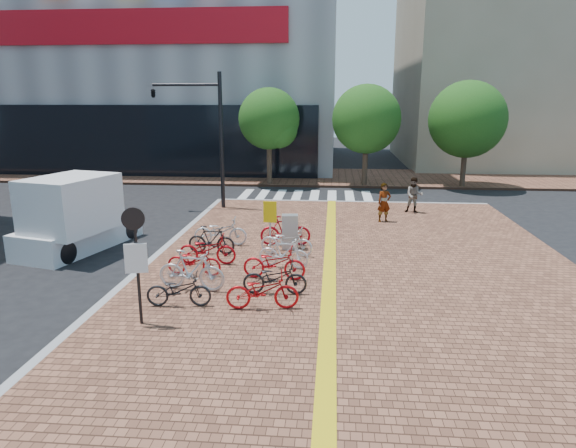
# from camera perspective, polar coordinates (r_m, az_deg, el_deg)

# --- Properties ---
(ground) EXTENTS (120.00, 120.00, 0.00)m
(ground) POSITION_cam_1_polar(r_m,az_deg,el_deg) (15.81, -2.71, -6.26)
(ground) COLOR black
(ground) RESTS_ON ground
(sidewalk) EXTENTS (14.00, 34.00, 0.15)m
(sidewalk) POSITION_cam_1_polar(r_m,az_deg,el_deg) (11.12, 9.65, -15.11)
(sidewalk) COLOR brown
(sidewalk) RESTS_ON ground
(tactile_strip) EXTENTS (0.40, 34.00, 0.01)m
(tactile_strip) POSITION_cam_1_polar(r_m,az_deg,el_deg) (11.04, 4.32, -14.69)
(tactile_strip) COLOR gold
(tactile_strip) RESTS_ON sidewalk
(kerb_west) EXTENTS (0.25, 34.00, 0.15)m
(kerb_west) POSITION_cam_1_polar(r_m,az_deg,el_deg) (12.63, -24.81, -12.58)
(kerb_west) COLOR gray
(kerb_west) RESTS_ON ground
(kerb_north) EXTENTS (14.00, 0.25, 0.15)m
(kerb_north) POSITION_cam_1_polar(r_m,az_deg,el_deg) (27.26, 6.99, 2.37)
(kerb_north) COLOR gray
(kerb_north) RESTS_ON ground
(far_sidewalk) EXTENTS (70.00, 8.00, 0.15)m
(far_sidewalk) POSITION_cam_1_polar(r_m,az_deg,el_deg) (36.17, 1.79, 5.27)
(far_sidewalk) COLOR brown
(far_sidewalk) RESTS_ON ground
(building_beige) EXTENTS (20.00, 18.00, 18.00)m
(building_beige) POSITION_cam_1_polar(r_m,az_deg,el_deg) (49.49, 25.00, 16.69)
(building_beige) COLOR gray
(building_beige) RESTS_ON ground
(crosswalk) EXTENTS (7.50, 4.00, 0.01)m
(crosswalk) POSITION_cam_1_polar(r_m,az_deg,el_deg) (29.26, 1.96, 3.11)
(crosswalk) COLOR silver
(crosswalk) RESTS_ON ground
(street_trees) EXTENTS (16.20, 4.60, 6.35)m
(street_trees) POSITION_cam_1_polar(r_m,az_deg,el_deg) (32.33, 10.59, 11.21)
(street_trees) COLOR #38281E
(street_trees) RESTS_ON far_sidewalk
(bike_0) EXTENTS (1.73, 0.74, 0.88)m
(bike_0) POSITION_cam_1_polar(r_m,az_deg,el_deg) (13.68, -12.05, -7.18)
(bike_0) COLOR black
(bike_0) RESTS_ON sidewalk
(bike_1) EXTENTS (1.99, 0.75, 1.16)m
(bike_1) POSITION_cam_1_polar(r_m,az_deg,el_deg) (14.67, -10.68, -5.08)
(bike_1) COLOR silver
(bike_1) RESTS_ON sidewalk
(bike_2) EXTENTS (1.72, 0.70, 0.89)m
(bike_2) POSITION_cam_1_polar(r_m,az_deg,el_deg) (15.94, -10.40, -4.07)
(bike_2) COLOR #AE0C12
(bike_2) RESTS_ON sidewalk
(bike_3) EXTENTS (1.89, 0.68, 0.99)m
(bike_3) POSITION_cam_1_polar(r_m,az_deg,el_deg) (16.91, -8.97, -2.78)
(bike_3) COLOR #AF0C14
(bike_3) RESTS_ON sidewalk
(bike_4) EXTENTS (1.69, 0.59, 1.00)m
(bike_4) POSITION_cam_1_polar(r_m,az_deg,el_deg) (17.96, -8.52, -1.77)
(bike_4) COLOR black
(bike_4) RESTS_ON sidewalk
(bike_5) EXTENTS (1.98, 0.78, 1.03)m
(bike_5) POSITION_cam_1_polar(r_m,az_deg,el_deg) (19.00, -7.52, -0.83)
(bike_5) COLOR silver
(bike_5) RESTS_ON sidewalk
(bike_6) EXTENTS (1.93, 0.87, 0.98)m
(bike_6) POSITION_cam_1_polar(r_m,az_deg,el_deg) (13.22, -2.87, -7.41)
(bike_6) COLOR #B30C10
(bike_6) RESTS_ON sidewalk
(bike_7) EXTENTS (1.79, 0.68, 0.93)m
(bike_7) POSITION_cam_1_polar(r_m,az_deg,el_deg) (14.19, -1.48, -5.99)
(bike_7) COLOR black
(bike_7) RESTS_ON sidewalk
(bike_8) EXTENTS (1.93, 0.81, 0.99)m
(bike_8) POSITION_cam_1_polar(r_m,az_deg,el_deg) (15.33, -1.55, -4.35)
(bike_8) COLOR #B50C14
(bike_8) RESTS_ON sidewalk
(bike_9) EXTENTS (1.70, 0.74, 0.99)m
(bike_9) POSITION_cam_1_polar(r_m,az_deg,el_deg) (16.31, -0.49, -3.23)
(bike_9) COLOR white
(bike_9) RESTS_ON sidewalk
(bike_10) EXTENTS (1.94, 0.98, 0.97)m
(bike_10) POSITION_cam_1_polar(r_m,az_deg,el_deg) (17.62, -0.17, -1.96)
(bike_10) COLOR silver
(bike_10) RESTS_ON sidewalk
(bike_11) EXTENTS (1.89, 0.69, 1.11)m
(bike_11) POSITION_cam_1_polar(r_m,az_deg,el_deg) (18.79, -0.29, -0.74)
(bike_11) COLOR #A90C18
(bike_11) RESTS_ON sidewalk
(pedestrian_a) EXTENTS (0.72, 0.60, 1.70)m
(pedestrian_a) POSITION_cam_1_polar(r_m,az_deg,el_deg) (22.78, 10.63, 2.36)
(pedestrian_a) COLOR gray
(pedestrian_a) RESTS_ON sidewalk
(pedestrian_b) EXTENTS (0.89, 0.73, 1.68)m
(pedestrian_b) POSITION_cam_1_polar(r_m,az_deg,el_deg) (24.91, 13.84, 3.13)
(pedestrian_b) COLOR #484A5B
(pedestrian_b) RESTS_ON sidewalk
(utility_box) EXTENTS (0.61, 0.47, 1.24)m
(utility_box) POSITION_cam_1_polar(r_m,az_deg,el_deg) (18.37, 0.22, -0.87)
(utility_box) COLOR #A9A9AE
(utility_box) RESTS_ON sidewalk
(yellow_sign) EXTENTS (0.48, 0.13, 1.75)m
(yellow_sign) POSITION_cam_1_polar(r_m,az_deg,el_deg) (18.13, -2.02, 0.86)
(yellow_sign) COLOR #B7B7BC
(yellow_sign) RESTS_ON sidewalk
(notice_sign) EXTENTS (0.52, 0.19, 2.86)m
(notice_sign) POSITION_cam_1_polar(r_m,az_deg,el_deg) (12.41, -16.55, -2.98)
(notice_sign) COLOR black
(notice_sign) RESTS_ON sidewalk
(traffic_light_pole) EXTENTS (3.49, 1.34, 6.50)m
(traffic_light_pole) POSITION_cam_1_polar(r_m,az_deg,el_deg) (25.58, -10.85, 11.78)
(traffic_light_pole) COLOR black
(traffic_light_pole) RESTS_ON sidewalk
(box_truck) EXTENTS (3.23, 5.19, 2.79)m
(box_truck) POSITION_cam_1_polar(r_m,az_deg,el_deg) (20.31, -22.47, 1.06)
(box_truck) COLOR silver
(box_truck) RESTS_ON ground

